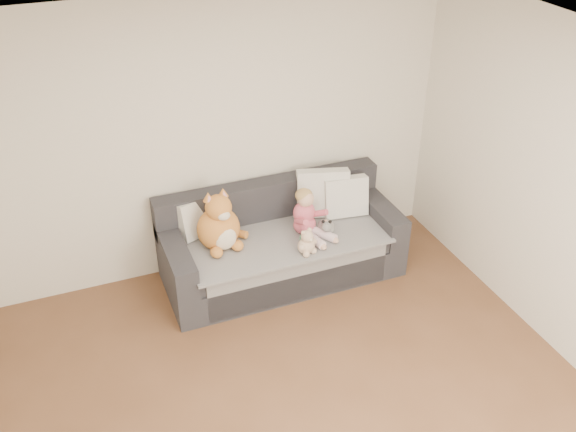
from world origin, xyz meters
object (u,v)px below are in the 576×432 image
Objects in this scene: plush_cat at (219,226)px; sofa at (281,246)px; toddler at (307,216)px; teddy_bear at (307,244)px; sippy_cup at (305,237)px.

sofa is at bearing -7.88° from plush_cat.
toddler is at bearing -17.08° from plush_cat.
plush_cat reaches higher than sofa.
teddy_bear is 2.44× the size of sippy_cup.
toddler is 1.85× the size of teddy_bear.
toddler is at bearing -29.33° from sofa.
plush_cat is (-0.80, 0.10, 0.02)m from toddler.
sofa is 3.74× the size of plush_cat.
toddler reaches higher than sippy_cup.
sippy_cup is (0.14, -0.25, 0.22)m from sofa.
sofa is 0.43m from toddler.
sippy_cup is (-0.08, -0.13, -0.14)m from toddler.
toddler reaches higher than teddy_bear.
teddy_bear is at bearing -134.11° from toddler.
plush_cat reaches higher than toddler.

